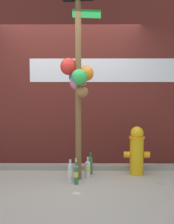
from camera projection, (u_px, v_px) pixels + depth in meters
ground_plane at (65, 186)px, 4.18m from camera, size 14.00×14.00×0.00m
building_wall at (70, 58)px, 5.31m from camera, size 10.00×0.21×3.85m
curb_strip at (69, 167)px, 4.98m from camera, size 8.00×0.12×0.08m
memorial_post at (78, 67)px, 4.36m from camera, size 0.61×0.64×3.01m
fire_hydrant at (137, 150)px, 4.69m from camera, size 0.41×0.25×0.78m
bottle_0 at (76, 172)px, 4.39m from camera, size 0.07×0.07×0.35m
bottle_1 at (79, 164)px, 4.77m from camera, size 0.06×0.06×0.37m
bottle_2 at (90, 164)px, 4.73m from camera, size 0.07×0.07×0.38m
bottle_3 at (88, 168)px, 4.58m from camera, size 0.08×0.08×0.34m
bottle_4 at (76, 174)px, 4.24m from camera, size 0.06×0.06×0.35m
bottle_5 at (70, 172)px, 4.33m from camera, size 0.07×0.07×0.36m
litter_0 at (77, 193)px, 3.89m from camera, size 0.14×0.13×0.01m
litter_1 at (160, 183)px, 4.29m from camera, size 0.13×0.10×0.01m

